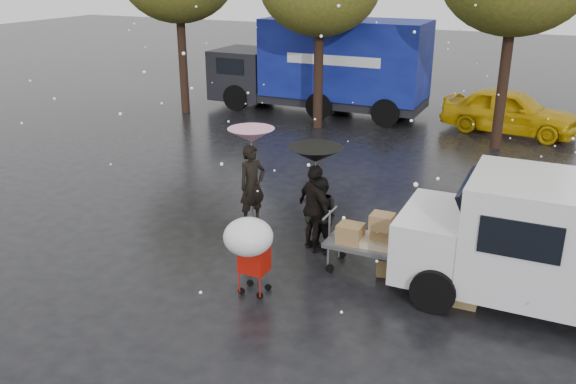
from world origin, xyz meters
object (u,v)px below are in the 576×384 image
at_px(person_black, 315,209).
at_px(vendor_cart, 372,237).
at_px(person_pink, 252,185).
at_px(white_van, 563,245).
at_px(shopping_cart, 249,241).
at_px(blue_truck, 323,66).
at_px(yellow_taxi, 510,111).

height_order(person_black, vendor_cart, person_black).
relative_size(person_pink, white_van, 0.37).
distance_m(vendor_cart, shopping_cart, 2.37).
relative_size(person_pink, blue_truck, 0.22).
relative_size(vendor_cart, blue_truck, 0.18).
relative_size(person_black, vendor_cart, 1.17).
relative_size(shopping_cart, blue_truck, 0.18).
bearing_deg(person_black, yellow_taxi, -66.50).
bearing_deg(person_black, white_van, -148.06).
bearing_deg(shopping_cart, white_van, 20.97).
bearing_deg(person_pink, yellow_taxi, 4.60).
xyz_separation_m(vendor_cart, blue_truck, (-5.66, 11.74, 1.03)).
relative_size(person_pink, shopping_cart, 1.23).
xyz_separation_m(person_pink, shopping_cart, (1.44, -2.80, 0.16)).
bearing_deg(shopping_cart, blue_truck, 106.77).
height_order(person_pink, blue_truck, blue_truck).
distance_m(person_black, blue_truck, 12.12).
xyz_separation_m(person_pink, white_van, (6.20, -0.98, 0.26)).
bearing_deg(person_black, blue_truck, -32.69).
height_order(vendor_cart, white_van, white_van).
distance_m(person_pink, shopping_cart, 3.15).
bearing_deg(person_pink, shopping_cart, -126.08).
relative_size(blue_truck, yellow_taxi, 1.88).
xyz_separation_m(vendor_cart, shopping_cart, (-1.61, -1.71, 0.34)).
relative_size(person_black, shopping_cart, 1.22).
bearing_deg(shopping_cart, person_black, 82.36).
xyz_separation_m(person_black, vendor_cart, (1.32, -0.45, -0.17)).
distance_m(person_black, yellow_taxi, 11.33).
relative_size(person_black, blue_truck, 0.21).
relative_size(person_black, white_van, 0.36).
bearing_deg(yellow_taxi, vendor_cart, -177.10).
relative_size(vendor_cart, white_van, 0.31).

